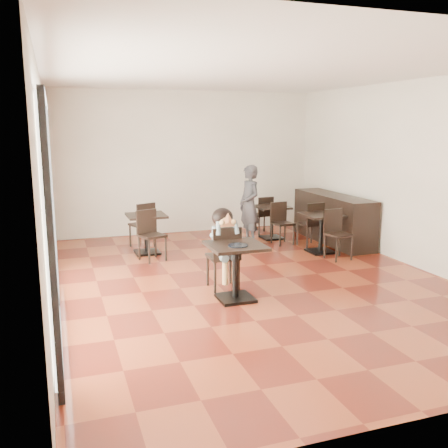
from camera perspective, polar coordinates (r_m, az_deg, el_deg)
name	(u,v)px	position (r m, az deg, el deg)	size (l,w,h in m)	color
floor	(252,281)	(8.00, 3.21, -6.49)	(6.00, 8.00, 0.01)	brown
ceiling	(254,72)	(7.66, 3.48, 16.97)	(6.00, 8.00, 0.01)	silver
wall_back	(187,163)	(11.46, -4.28, 7.02)	(6.00, 0.01, 3.20)	silver
wall_front	(445,233)	(4.28, 23.97, -0.90)	(6.00, 0.01, 3.20)	silver
wall_left	(45,188)	(7.10, -19.74, 3.86)	(0.01, 8.00, 3.20)	silver
wall_right	(415,174)	(9.22, 20.95, 5.31)	(0.01, 8.00, 3.20)	silver
storefront_window	(49,209)	(6.64, -19.40, 1.66)	(0.04, 4.50, 2.60)	white
child_table	(235,272)	(7.04, 1.32, -5.53)	(0.76, 0.76, 0.81)	black
child_chair	(223,257)	(7.51, -0.12, -3.79)	(0.44, 0.44, 0.97)	black
child	(223,249)	(7.48, -0.12, -2.86)	(0.44, 0.61, 1.22)	gray
plate	(238,245)	(6.84, 1.63, -2.45)	(0.27, 0.27, 0.02)	black
pizza_slice	(227,222)	(7.21, 0.36, 0.24)	(0.28, 0.22, 0.07)	#EBD57F
adult_patron	(249,205)	(10.29, 2.91, 2.19)	(0.60, 0.39, 1.64)	#323236
cafe_table_mid	(321,233)	(9.83, 11.00, -1.05)	(0.72, 0.72, 0.76)	black
cafe_table_left	(147,234)	(9.69, -8.81, -1.13)	(0.72, 0.72, 0.76)	black
cafe_table_back	(272,222)	(10.89, 5.48, 0.19)	(0.68, 0.68, 0.72)	black
chair_mid_a	(310,224)	(10.31, 9.77, 0.00)	(0.41, 0.41, 0.91)	black
chair_mid_b	(339,235)	(9.38, 12.97, -1.23)	(0.41, 0.41, 0.91)	black
chair_left_a	(142,225)	(10.20, -9.37, -0.08)	(0.41, 0.41, 0.92)	black
chair_left_b	(152,236)	(9.14, -8.21, -1.36)	(0.41, 0.41, 0.92)	black
chair_back_a	(262,215)	(11.37, 4.35, 1.05)	(0.39, 0.39, 0.86)	black
chair_back_b	(283,224)	(10.39, 6.73, 0.03)	(0.39, 0.39, 0.86)	black
service_counter	(333,218)	(10.78, 12.34, 0.64)	(0.60, 2.40, 1.00)	black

